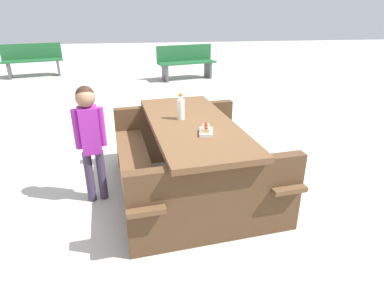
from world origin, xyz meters
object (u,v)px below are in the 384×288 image
object	(u,v)px
soda_bottle	(181,107)
park_bench_far	(33,59)
picnic_table	(192,152)
park_bench_mid	(186,61)
child_in_coat	(90,131)
hotdog_tray	(206,130)

from	to	relation	value
soda_bottle	park_bench_far	xyz separation A→B (m)	(-6.36, -3.32, -0.42)
picnic_table	park_bench_mid	distance (m)	5.60
park_bench_mid	park_bench_far	xyz separation A→B (m)	(-0.90, -4.03, 0.00)
park_bench_far	picnic_table	bearing A→B (deg)	27.83
child_in_coat	park_bench_mid	xyz separation A→B (m)	(-5.58, 1.55, -0.27)
park_bench_far	hotdog_tray	bearing A→B (deg)	27.22
picnic_table	child_in_coat	bearing A→B (deg)	-89.00
picnic_table	child_in_coat	distance (m)	0.97
child_in_coat	soda_bottle	bearing A→B (deg)	97.96
child_in_coat	park_bench_far	size ratio (longest dim) A/B	0.72
picnic_table	child_in_coat	size ratio (longest dim) A/B	1.74
picnic_table	park_bench_far	bearing A→B (deg)	-152.17
hotdog_tray	park_bench_far	bearing A→B (deg)	-152.78
picnic_table	soda_bottle	xyz separation A→B (m)	(-0.10, -0.09, 0.42)
picnic_table	hotdog_tray	size ratio (longest dim) A/B	9.98
soda_bottle	picnic_table	bearing A→B (deg)	42.98
picnic_table	soda_bottle	size ratio (longest dim) A/B	7.83
hotdog_tray	park_bench_mid	size ratio (longest dim) A/B	0.13
hotdog_tray	park_bench_mid	distance (m)	5.92
soda_bottle	park_bench_far	bearing A→B (deg)	-152.46
picnic_table	hotdog_tray	world-z (taller)	hotdog_tray
hotdog_tray	park_bench_far	world-z (taller)	park_bench_far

